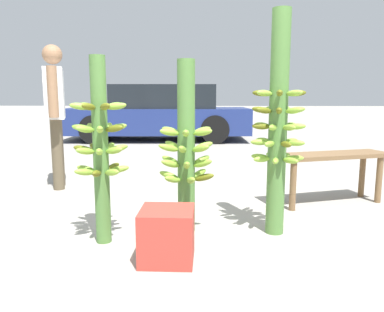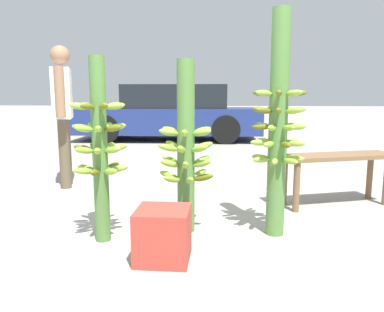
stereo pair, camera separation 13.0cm
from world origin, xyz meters
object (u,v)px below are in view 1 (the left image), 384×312
banana_stalk_center (186,150)px  market_bench (331,163)px  banana_stalk_right (278,126)px  produce_crate (167,235)px  banana_stalk_left (101,147)px  parked_car (160,114)px  vendor_person (55,105)px

banana_stalk_center → market_bench: banana_stalk_center is taller
banana_stalk_right → produce_crate: banana_stalk_right is taller
banana_stalk_left → parked_car: 6.58m
banana_stalk_left → produce_crate: bearing=-30.3°
banana_stalk_left → vendor_person: bearing=121.2°
vendor_person → market_bench: 3.06m
banana_stalk_center → vendor_person: size_ratio=0.82×
banana_stalk_left → produce_crate: banana_stalk_left is taller
banana_stalk_right → vendor_person: (-2.27, 1.39, 0.12)m
market_bench → vendor_person: bearing=151.4°
banana_stalk_left → banana_stalk_right: 1.32m
vendor_person → banana_stalk_right: bearing=39.5°
banana_stalk_center → market_bench: bearing=31.5°
banana_stalk_left → market_bench: size_ratio=1.09×
vendor_person → produce_crate: size_ratio=4.76×
vendor_person → parked_car: (0.55, 4.94, -0.32)m
banana_stalk_left → banana_stalk_right: bearing=10.7°
produce_crate → banana_stalk_left: bearing=149.7°
banana_stalk_right → market_bench: bearing=51.2°
banana_stalk_left → banana_stalk_right: banana_stalk_right is taller
banana_stalk_left → vendor_person: (-0.99, 1.63, 0.26)m
banana_stalk_left → parked_car: size_ratio=0.30×
banana_stalk_right → parked_car: bearing=105.3°
banana_stalk_center → parked_car: bearing=99.3°
banana_stalk_left → banana_stalk_center: 0.65m
market_bench → parked_car: 5.98m
vendor_person → market_bench: bearing=60.8°
banana_stalk_center → parked_car: banana_stalk_center is taller
banana_stalk_right → parked_car: (-1.72, 6.32, -0.20)m
banana_stalk_left → vendor_person: 1.92m
banana_stalk_center → banana_stalk_right: 0.72m
market_bench → banana_stalk_right: bearing=-147.4°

